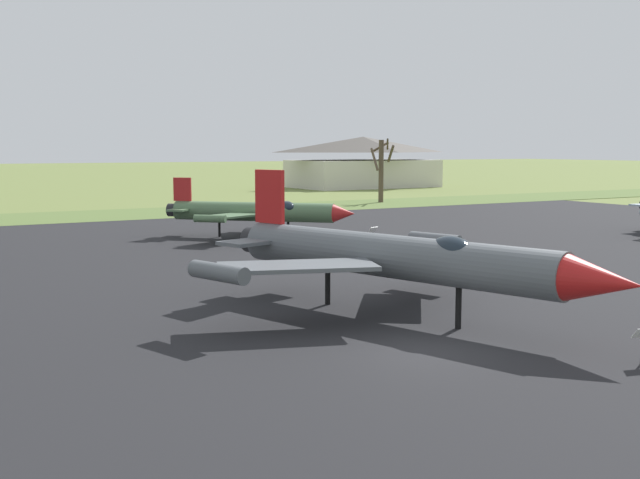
# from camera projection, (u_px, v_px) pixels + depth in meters

# --- Properties ---
(ground_plane) EXTENTS (600.00, 600.00, 0.00)m
(ground_plane) POSITION_uv_depth(u_px,v_px,m) (426.00, 354.00, 22.68)
(ground_plane) COLOR olive
(asphalt_apron) EXTENTS (108.54, 56.99, 0.05)m
(asphalt_apron) POSITION_uv_depth(u_px,v_px,m) (211.00, 272.00, 37.45)
(asphalt_apron) COLOR black
(asphalt_apron) RESTS_ON ground
(grass_verge_strip) EXTENTS (168.54, 12.00, 0.06)m
(grass_verge_strip) POSITION_uv_depth(u_px,v_px,m) (64.00, 217.00, 67.26)
(grass_verge_strip) COLOR #597036
(grass_verge_strip) RESTS_ON ground
(jet_fighter_front_left) EXTENTS (10.57, 10.16, 4.02)m
(jet_fighter_front_left) POSITION_uv_depth(u_px,v_px,m) (256.00, 211.00, 51.20)
(jet_fighter_front_left) COLOR #4C6B47
(jet_fighter_front_left) RESTS_ON ground
(info_placard_front_left) EXTENTS (0.68, 0.44, 1.14)m
(info_placard_front_left) POSITION_uv_depth(u_px,v_px,m) (373.00, 233.00, 48.02)
(info_placard_front_left) COLOR black
(info_placard_front_left) RESTS_ON ground
(jet_fighter_front_right) EXTENTS (12.69, 15.91, 5.13)m
(jet_fighter_front_right) POSITION_uv_depth(u_px,v_px,m) (397.00, 256.00, 27.12)
(jet_fighter_front_right) COLOR #565B60
(jet_fighter_front_right) RESTS_ON ground
(bare_tree_right_of_center) EXTENTS (2.60, 2.92, 7.05)m
(bare_tree_right_of_center) POSITION_uv_depth(u_px,v_px,m) (381.00, 167.00, 84.82)
(bare_tree_right_of_center) COLOR brown
(bare_tree_right_of_center) RESTS_ON ground
(visitor_building) EXTENTS (22.79, 13.36, 7.72)m
(visitor_building) POSITION_uv_depth(u_px,v_px,m) (363.00, 162.00, 118.65)
(visitor_building) COLOR beige
(visitor_building) RESTS_ON ground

